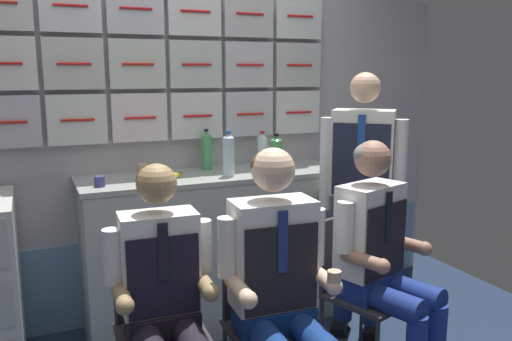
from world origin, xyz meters
name	(u,v)px	position (x,y,z in m)	size (l,w,h in m)	color
galley_bulkhead	(166,147)	(0.00, 1.37, 1.14)	(4.20, 0.14, 2.15)	#ACA7AD
galley_counter	(215,249)	(0.24, 1.09, 0.50)	(1.67, 0.53, 1.00)	#A8B0AA
folding_chair_left	(158,311)	(-0.33, 0.27, 0.53)	(0.42, 0.42, 0.86)	#2D2D33
crew_member_left	(164,295)	(-0.33, 0.11, 0.68)	(0.48, 0.60, 1.24)	black
folding_chair_center	(266,307)	(0.15, 0.12, 0.53)	(0.42, 0.43, 0.86)	#2D2D33
crew_member_center	(280,281)	(0.14, -0.04, 0.72)	(0.51, 0.64, 1.30)	black
folding_chair_near_trolley	(356,276)	(0.76, 0.26, 0.53)	(0.51, 0.51, 0.86)	#2D2D33
crew_member_near_trolley	(382,252)	(0.81, 0.11, 0.71)	(0.53, 0.68, 1.28)	black
crew_member_standing	(362,184)	(1.02, 0.61, 0.96)	(0.41, 0.41, 1.62)	black
water_bottle_tall	(229,155)	(0.29, 0.97, 1.13)	(0.07, 0.07, 0.28)	silver
water_bottle_blue_cap	(207,151)	(0.24, 1.23, 1.12)	(0.07, 0.07, 0.27)	#479E5B
water_bottle_short	(276,154)	(0.61, 0.96, 1.11)	(0.07, 0.07, 0.25)	#4AA258
sparkling_bottle_green	(262,150)	(0.62, 1.20, 1.11)	(0.07, 0.07, 0.24)	silver
espresso_cup_small	(284,162)	(0.72, 1.07, 1.04)	(0.07, 0.07, 0.08)	silver
paper_cup_blue	(100,181)	(-0.47, 0.98, 1.03)	(0.06, 0.06, 0.06)	navy
coffee_cup_spare	(143,169)	(-0.18, 1.23, 1.03)	(0.06, 0.06, 0.07)	tan
snack_banana	(169,176)	(-0.07, 1.01, 1.02)	(0.17, 0.10, 0.04)	yellow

